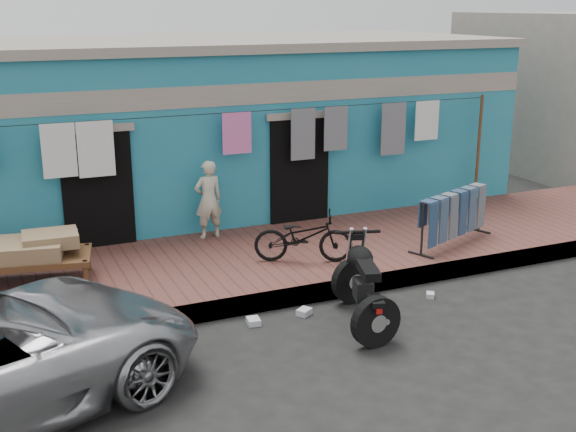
# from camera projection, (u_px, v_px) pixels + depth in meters

# --- Properties ---
(ground) EXTENTS (80.00, 80.00, 0.00)m
(ground) POSITION_uv_depth(u_px,v_px,m) (355.00, 351.00, 8.62)
(ground) COLOR black
(ground) RESTS_ON ground
(sidewalk) EXTENTS (28.00, 3.00, 0.25)m
(sidewalk) POSITION_uv_depth(u_px,v_px,m) (262.00, 263.00, 11.23)
(sidewalk) COLOR brown
(sidewalk) RESTS_ON ground
(curb) EXTENTS (28.00, 0.10, 0.25)m
(curb) POSITION_uv_depth(u_px,v_px,m) (301.00, 296.00, 9.95)
(curb) COLOR gray
(curb) RESTS_ON ground
(building) EXTENTS (12.20, 5.20, 3.36)m
(building) POSITION_uv_depth(u_px,v_px,m) (187.00, 125.00, 14.29)
(building) COLOR teal
(building) RESTS_ON ground
(clothesline) EXTENTS (10.06, 0.06, 2.10)m
(clothesline) POSITION_uv_depth(u_px,v_px,m) (241.00, 143.00, 11.91)
(clothesline) COLOR brown
(clothesline) RESTS_ON sidewalk
(seated_person) EXTENTS (0.50, 0.35, 1.31)m
(seated_person) POSITION_uv_depth(u_px,v_px,m) (208.00, 199.00, 11.86)
(seated_person) COLOR beige
(seated_person) RESTS_ON sidewalk
(bicycle) EXTENTS (1.55, 1.08, 0.95)m
(bicycle) POSITION_uv_depth(u_px,v_px,m) (303.00, 231.00, 10.80)
(bicycle) COLOR black
(bicycle) RESTS_ON sidewalk
(motorcycle) EXTENTS (1.57, 2.06, 1.11)m
(motorcycle) POSITION_uv_depth(u_px,v_px,m) (364.00, 283.00, 9.24)
(motorcycle) COLOR black
(motorcycle) RESTS_ON ground
(charpoy) EXTENTS (2.35, 1.69, 0.67)m
(charpoy) POSITION_uv_depth(u_px,v_px,m) (20.00, 261.00, 9.93)
(charpoy) COLOR brown
(charpoy) RESTS_ON sidewalk
(jeans_rack) EXTENTS (2.10, 1.67, 0.88)m
(jeans_rack) POSITION_uv_depth(u_px,v_px,m) (453.00, 217.00, 11.64)
(jeans_rack) COLOR black
(jeans_rack) RESTS_ON sidewalk
(litter_a) EXTENTS (0.24, 0.23, 0.08)m
(litter_a) POSITION_uv_depth(u_px,v_px,m) (304.00, 312.00, 9.62)
(litter_a) COLOR silver
(litter_a) RESTS_ON ground
(litter_b) EXTENTS (0.17, 0.18, 0.07)m
(litter_b) POSITION_uv_depth(u_px,v_px,m) (430.00, 295.00, 10.19)
(litter_b) COLOR silver
(litter_b) RESTS_ON ground
(litter_c) EXTENTS (0.18, 0.21, 0.08)m
(litter_c) POSITION_uv_depth(u_px,v_px,m) (253.00, 321.00, 9.35)
(litter_c) COLOR silver
(litter_c) RESTS_ON ground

